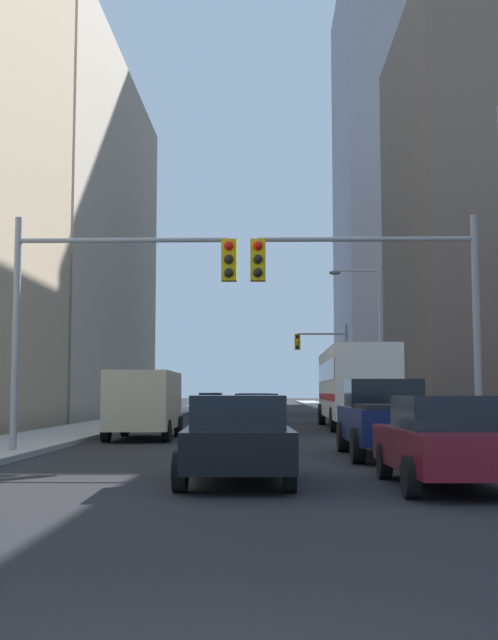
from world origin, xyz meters
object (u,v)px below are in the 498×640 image
(pickup_truck_navy, at_px, (388,418))
(sedan_silver, at_px, (256,413))
(sedan_black, at_px, (238,438))
(cargo_van_beige, at_px, (145,401))
(sedan_blue, at_px, (211,403))
(traffic_signal_far_right, at_px, (324,355))
(traffic_signal_near_left, at_px, (114,290))
(sedan_grey, at_px, (255,408))
(sedan_maroon, at_px, (449,441))
(city_bus, at_px, (355,384))
(traffic_signal_near_right, at_px, (375,289))

(pickup_truck_navy, bearing_deg, sedan_silver, 107.86)
(pickup_truck_navy, xyz_separation_m, sedan_black, (-3.46, -5.60, -0.16))
(cargo_van_beige, height_order, sedan_black, cargo_van_beige)
(sedan_blue, relative_size, traffic_signal_far_right, 0.70)
(sedan_blue, height_order, traffic_signal_near_left, traffic_signal_near_left)
(pickup_truck_navy, height_order, sedan_grey, pickup_truck_navy)
(cargo_van_beige, relative_size, sedan_black, 1.23)
(pickup_truck_navy, height_order, sedan_maroon, pickup_truck_navy)
(city_bus, xyz_separation_m, sedan_grey, (-4.40, 4.66, -1.16))
(traffic_signal_near_left, xyz_separation_m, traffic_signal_far_right, (7.56, 32.49, -0.10))
(sedan_grey, relative_size, traffic_signal_near_right, 0.70)
(sedan_silver, bearing_deg, sedan_maroon, -78.46)
(sedan_maroon, bearing_deg, sedan_silver, 101.54)
(city_bus, bearing_deg, sedan_grey, 133.37)
(traffic_signal_near_right, bearing_deg, pickup_truck_navy, -17.77)
(sedan_maroon, bearing_deg, sedan_grey, 97.88)
(cargo_van_beige, distance_m, traffic_signal_near_left, 7.65)
(sedan_blue, relative_size, traffic_signal_near_left, 0.70)
(sedan_maroon, distance_m, traffic_signal_far_right, 39.01)
(sedan_grey, xyz_separation_m, sedan_blue, (-3.37, 16.57, 0.00))
(city_bus, height_order, sedan_black, city_bus)
(sedan_black, distance_m, traffic_signal_near_left, 7.39)
(pickup_truck_navy, bearing_deg, city_bus, 86.82)
(sedan_maroon, xyz_separation_m, traffic_signal_far_right, (0.72, 38.87, 3.26))
(cargo_van_beige, relative_size, traffic_signal_near_left, 0.88)
(city_bus, xyz_separation_m, sedan_blue, (-7.77, 21.23, -1.16))
(sedan_black, bearing_deg, traffic_signal_near_right, 60.60)
(sedan_black, relative_size, traffic_signal_far_right, 0.71)
(sedan_maroon, xyz_separation_m, sedan_grey, (-3.60, 26.03, 0.00))
(cargo_van_beige, bearing_deg, traffic_signal_far_right, 72.81)
(city_bus, height_order, sedan_maroon, city_bus)
(traffic_signal_far_right, bearing_deg, sedan_grey, -108.62)
(city_bus, relative_size, sedan_blue, 2.74)
(sedan_maroon, height_order, sedan_silver, same)
(sedan_blue, height_order, traffic_signal_far_right, traffic_signal_far_right)
(sedan_silver, height_order, traffic_signal_near_left, traffic_signal_near_left)
(cargo_van_beige, distance_m, sedan_maroon, 15.25)
(traffic_signal_near_right, bearing_deg, sedan_maroon, -87.24)
(traffic_signal_near_left, bearing_deg, sedan_silver, 71.89)
(traffic_signal_far_right, bearing_deg, traffic_signal_near_left, -103.09)
(city_bus, xyz_separation_m, pickup_truck_navy, (-0.84, -15.08, -1.00))
(pickup_truck_navy, distance_m, sedan_silver, 11.04)
(sedan_black, height_order, traffic_signal_near_right, traffic_signal_near_right)
(cargo_van_beige, relative_size, sedan_silver, 1.23)
(sedan_maroon, relative_size, sedan_blue, 1.01)
(city_bus, relative_size, pickup_truck_navy, 2.13)
(sedan_black, relative_size, traffic_signal_near_left, 0.71)
(sedan_grey, bearing_deg, sedan_black, -89.78)
(pickup_truck_navy, height_order, cargo_van_beige, cargo_van_beige)
(pickup_truck_navy, bearing_deg, sedan_black, -121.77)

